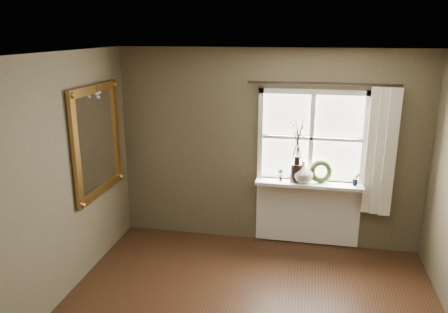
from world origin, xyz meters
The scene contains 14 objects.
ceiling centered at (0.00, 0.00, 2.60)m, with size 4.50×4.50×0.00m, color silver.
wall_back centered at (0.00, 2.30, 1.30)m, with size 4.00×0.10×2.60m, color brown.
wall_left centered at (-2.05, 0.00, 1.30)m, with size 0.10×4.50×2.60m, color brown.
window_frame centered at (0.55, 2.23, 1.48)m, with size 1.36×0.06×1.24m.
window_sill centered at (0.55, 2.12, 0.90)m, with size 1.36×0.26×0.04m, color silver.
window_apron centered at (0.55, 2.23, 0.46)m, with size 1.36×0.04×0.88m, color silver.
dark_jug centered at (0.39, 2.12, 1.04)m, with size 0.16×0.16×0.24m, color black.
cream_vase centered at (0.47, 2.12, 1.06)m, with size 0.27×0.27×0.28m, color beige.
wreath centered at (0.69, 2.16, 1.03)m, with size 0.30×0.30×0.07m, color #30411C.
potted_plant_left centered at (0.18, 2.12, 1.00)m, with size 0.08×0.06×0.16m, color #30411C.
potted_plant_right centered at (1.13, 2.12, 1.00)m, with size 0.09×0.07×0.16m, color #30411C.
curtain centered at (1.39, 2.13, 1.37)m, with size 0.36×0.12×1.59m, color beige.
curtain_rod centered at (0.65, 2.17, 2.18)m, with size 0.03×0.03×1.84m, color black.
gilt_mirror centered at (-1.96, 1.39, 1.53)m, with size 0.10×1.12×1.34m.
Camera 1 is at (0.52, -3.28, 2.80)m, focal length 35.00 mm.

